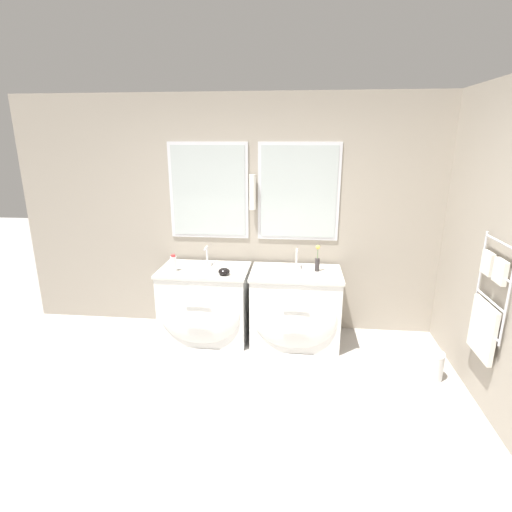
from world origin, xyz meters
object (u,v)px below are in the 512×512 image
at_px(vanity_left, 205,304).
at_px(vanity_right, 295,307).
at_px(toiletry_bottle, 174,263).
at_px(amenity_bowl, 224,271).
at_px(waste_bin, 432,365).
at_px(flower_vase, 317,261).

relative_size(vanity_left, vanity_right, 1.00).
relative_size(vanity_right, toiletry_bottle, 5.31).
xyz_separation_m(toiletry_bottle, amenity_bowl, (0.55, -0.07, -0.05)).
height_order(amenity_bowl, waste_bin, amenity_bowl).
distance_m(amenity_bowl, flower_vase, 0.98).
bearing_deg(vanity_left, flower_vase, 4.41).
bearing_deg(vanity_left, toiletry_bottle, -168.32).
xyz_separation_m(flower_vase, waste_bin, (1.05, -0.65, -0.77)).
relative_size(vanity_right, waste_bin, 3.67).
xyz_separation_m(vanity_left, vanity_right, (0.98, 0.00, 0.00)).
distance_m(amenity_bowl, waste_bin, 2.16).
height_order(flower_vase, waste_bin, flower_vase).
distance_m(toiletry_bottle, waste_bin, 2.70).
bearing_deg(waste_bin, amenity_bowl, 168.10).
distance_m(vanity_right, waste_bin, 1.41).
distance_m(toiletry_bottle, amenity_bowl, 0.56).
height_order(toiletry_bottle, flower_vase, flower_vase).
bearing_deg(toiletry_bottle, amenity_bowl, -7.09).
distance_m(vanity_left, toiletry_bottle, 0.56).
xyz_separation_m(vanity_left, waste_bin, (2.25, -0.55, -0.27)).
xyz_separation_m(vanity_right, amenity_bowl, (-0.74, -0.13, 0.42)).
distance_m(vanity_left, vanity_right, 0.98).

